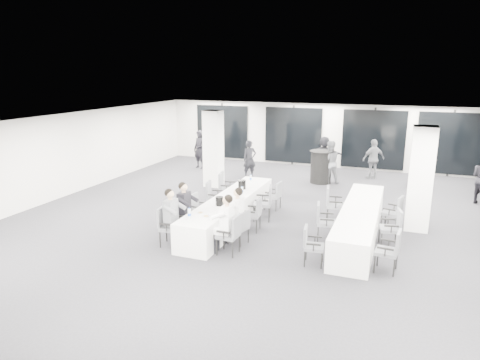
# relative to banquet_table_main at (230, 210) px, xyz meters

# --- Properties ---
(room) EXTENTS (14.04, 16.04, 2.84)m
(room) POSITION_rel_banquet_table_main_xyz_m (1.57, 1.49, 1.01)
(room) COLOR #222227
(room) RESTS_ON ground
(column_left) EXTENTS (0.60, 0.60, 2.80)m
(column_left) POSITION_rel_banquet_table_main_xyz_m (-2.12, 3.58, 1.02)
(column_left) COLOR white
(column_left) RESTS_ON floor
(column_right) EXTENTS (0.60, 0.60, 2.80)m
(column_right) POSITION_rel_banquet_table_main_xyz_m (4.88, 1.38, 1.02)
(column_right) COLOR white
(column_right) RESTS_ON floor
(banquet_table_main) EXTENTS (0.90, 5.00, 0.75)m
(banquet_table_main) POSITION_rel_banquet_table_main_xyz_m (0.00, 0.00, 0.00)
(banquet_table_main) COLOR white
(banquet_table_main) RESTS_ON floor
(banquet_table_side) EXTENTS (0.90, 5.00, 0.75)m
(banquet_table_side) POSITION_rel_banquet_table_main_xyz_m (3.49, 0.32, 0.00)
(banquet_table_side) COLOR white
(banquet_table_side) RESTS_ON floor
(cocktail_table) EXTENTS (0.89, 0.89, 1.24)m
(cocktail_table) POSITION_rel_banquet_table_main_xyz_m (1.53, 5.45, 0.25)
(cocktail_table) COLOR black
(cocktail_table) RESTS_ON floor
(chair_main_left_near) EXTENTS (0.55, 0.59, 0.96)m
(chair_main_left_near) POSITION_rel_banquet_table_main_xyz_m (-0.83, -2.00, 0.17)
(chair_main_left_near) COLOR #595B61
(chair_main_left_near) RESTS_ON floor
(chair_main_left_second) EXTENTS (0.53, 0.57, 0.94)m
(chair_main_left_second) POSITION_rel_banquet_table_main_xyz_m (-0.83, -1.32, 0.16)
(chair_main_left_second) COLOR #595B61
(chair_main_left_second) RESTS_ON floor
(chair_main_left_mid) EXTENTS (0.47, 0.51, 0.86)m
(chair_main_left_mid) POSITION_rel_banquet_table_main_xyz_m (-0.83, -0.36, 0.12)
(chair_main_left_mid) COLOR #595B61
(chair_main_left_mid) RESTS_ON floor
(chair_main_left_fourth) EXTENTS (0.56, 0.60, 0.96)m
(chair_main_left_fourth) POSITION_rel_banquet_table_main_xyz_m (-0.83, 0.69, 0.17)
(chair_main_left_fourth) COLOR #595B61
(chair_main_left_fourth) RESTS_ON floor
(chair_main_left_far) EXTENTS (0.59, 0.63, 1.02)m
(chair_main_left_far) POSITION_rel_banquet_table_main_xyz_m (-0.84, 1.67, 0.20)
(chair_main_left_far) COLOR #595B61
(chair_main_left_far) RESTS_ON floor
(chair_main_right_near) EXTENTS (0.49, 0.55, 0.95)m
(chair_main_right_near) POSITION_rel_banquet_table_main_xyz_m (0.83, -1.95, 0.17)
(chair_main_right_near) COLOR #595B61
(chair_main_right_near) RESTS_ON floor
(chair_main_right_second) EXTENTS (0.52, 0.55, 0.86)m
(chair_main_right_second) POSITION_rel_banquet_table_main_xyz_m (0.82, -1.31, 0.12)
(chair_main_right_second) COLOR #595B61
(chair_main_right_second) RESTS_ON floor
(chair_main_right_mid) EXTENTS (0.50, 0.54, 0.91)m
(chair_main_right_mid) POSITION_rel_banquet_table_main_xyz_m (0.83, -0.32, 0.15)
(chair_main_right_mid) COLOR #595B61
(chair_main_right_mid) RESTS_ON floor
(chair_main_right_fourth) EXTENTS (0.62, 0.64, 1.01)m
(chair_main_right_fourth) POSITION_rel_banquet_table_main_xyz_m (0.84, 0.62, 0.20)
(chair_main_right_fourth) COLOR #595B61
(chair_main_right_fourth) RESTS_ON floor
(chair_main_right_far) EXTENTS (0.48, 0.52, 0.88)m
(chair_main_right_far) POSITION_rel_banquet_table_main_xyz_m (0.83, 1.65, 0.12)
(chair_main_right_far) COLOR #595B61
(chair_main_right_far) RESTS_ON floor
(chair_side_left_near) EXTENTS (0.49, 0.53, 0.86)m
(chair_side_left_near) POSITION_rel_banquet_table_main_xyz_m (2.66, -1.82, 0.12)
(chair_side_left_near) COLOR #595B61
(chair_side_left_near) RESTS_ON floor
(chair_side_left_mid) EXTENTS (0.55, 0.59, 0.94)m
(chair_side_left_mid) POSITION_rel_banquet_table_main_xyz_m (2.66, -0.27, 0.16)
(chair_side_left_mid) COLOR #595B61
(chair_side_left_mid) RESTS_ON floor
(chair_side_left_far) EXTENTS (0.58, 0.62, 1.00)m
(chair_side_left_far) POSITION_rel_banquet_table_main_xyz_m (2.65, 1.18, 0.20)
(chair_side_left_far) COLOR #595B61
(chair_side_left_far) RESTS_ON floor
(chair_side_right_near) EXTENTS (0.52, 0.56, 0.93)m
(chair_side_right_near) POSITION_rel_banquet_table_main_xyz_m (4.32, -1.60, 0.16)
(chair_side_right_near) COLOR #595B61
(chair_side_right_near) RESTS_ON floor
(chair_side_right_mid) EXTENTS (0.55, 0.58, 0.93)m
(chair_side_right_mid) POSITION_rel_banquet_table_main_xyz_m (4.32, -0.11, 0.15)
(chair_side_right_mid) COLOR #595B61
(chair_side_right_mid) RESTS_ON floor
(chair_side_right_far) EXTENTS (0.56, 0.59, 0.92)m
(chair_side_right_far) POSITION_rel_banquet_table_main_xyz_m (4.32, 1.17, 0.15)
(chair_side_right_far) COLOR #595B61
(chair_side_right_far) RESTS_ON floor
(seated_guest_a) EXTENTS (0.50, 0.38, 1.44)m
(seated_guest_a) POSITION_rel_banquet_table_main_xyz_m (-0.67, -1.99, 0.44)
(seated_guest_a) COLOR slate
(seated_guest_a) RESTS_ON floor
(seated_guest_b) EXTENTS (0.50, 0.38, 1.44)m
(seated_guest_b) POSITION_rel_banquet_table_main_xyz_m (-0.67, -1.31, 0.44)
(seated_guest_b) COLOR black
(seated_guest_b) RESTS_ON floor
(seated_guest_c) EXTENTS (0.50, 0.38, 1.44)m
(seated_guest_c) POSITION_rel_banquet_table_main_xyz_m (0.67, -1.95, 0.44)
(seated_guest_c) COLOR white
(seated_guest_c) RESTS_ON floor
(seated_guest_d) EXTENTS (0.50, 0.38, 1.44)m
(seated_guest_d) POSITION_rel_banquet_table_main_xyz_m (0.67, -1.29, 0.44)
(seated_guest_d) COLOR white
(seated_guest_d) RESTS_ON floor
(standing_guest_a) EXTENTS (0.80, 0.79, 1.72)m
(standing_guest_a) POSITION_rel_banquet_table_main_xyz_m (-1.28, 5.21, 0.48)
(standing_guest_a) COLOR black
(standing_guest_a) RESTS_ON floor
(standing_guest_b) EXTENTS (1.05, 0.89, 1.86)m
(standing_guest_b) POSITION_rel_banquet_table_main_xyz_m (1.83, 5.48, 0.55)
(standing_guest_b) COLOR slate
(standing_guest_b) RESTS_ON floor
(standing_guest_d) EXTENTS (1.21, 1.10, 1.80)m
(standing_guest_d) POSITION_rel_banquet_table_main_xyz_m (3.34, 6.82, 0.53)
(standing_guest_d) COLOR slate
(standing_guest_d) RESTS_ON floor
(standing_guest_e) EXTENTS (0.85, 1.01, 1.79)m
(standing_guest_e) POSITION_rel_banquet_table_main_xyz_m (4.91, 5.98, 0.52)
(standing_guest_e) COLOR black
(standing_guest_e) RESTS_ON floor
(standing_guest_f) EXTENTS (1.70, 0.99, 1.74)m
(standing_guest_f) POSITION_rel_banquet_table_main_xyz_m (1.32, 7.27, 0.49)
(standing_guest_f) COLOR black
(standing_guest_f) RESTS_ON floor
(standing_guest_g) EXTENTS (0.82, 0.73, 1.89)m
(standing_guest_g) POSITION_rel_banquet_table_main_xyz_m (-3.95, 6.13, 0.57)
(standing_guest_g) COLOR black
(standing_guest_g) RESTS_ON floor
(ice_bucket_near) EXTENTS (0.21, 0.21, 0.23)m
(ice_bucket_near) POSITION_rel_banquet_table_main_xyz_m (0.02, -0.77, 0.49)
(ice_bucket_near) COLOR black
(ice_bucket_near) RESTS_ON banquet_table_main
(ice_bucket_far) EXTENTS (0.23, 0.23, 0.26)m
(ice_bucket_far) POSITION_rel_banquet_table_main_xyz_m (-0.01, 0.98, 0.51)
(ice_bucket_far) COLOR black
(ice_bucket_far) RESTS_ON banquet_table_main
(water_bottle_a) EXTENTS (0.08, 0.08, 0.24)m
(water_bottle_a) POSITION_rel_banquet_table_main_xyz_m (-0.24, -1.96, 0.50)
(water_bottle_a) COLOR silver
(water_bottle_a) RESTS_ON banquet_table_main
(water_bottle_b) EXTENTS (0.07, 0.07, 0.21)m
(water_bottle_b) POSITION_rel_banquet_table_main_xyz_m (0.19, 0.47, 0.48)
(water_bottle_b) COLOR silver
(water_bottle_b) RESTS_ON banquet_table_main
(water_bottle_c) EXTENTS (0.06, 0.06, 0.20)m
(water_bottle_c) POSITION_rel_banquet_table_main_xyz_m (-0.08, 1.94, 0.48)
(water_bottle_c) COLOR silver
(water_bottle_c) RESTS_ON banquet_table_main
(plate_a) EXTENTS (0.19, 0.19, 0.03)m
(plate_a) POSITION_rel_banquet_table_main_xyz_m (-0.17, -1.51, 0.39)
(plate_a) COLOR white
(plate_a) RESTS_ON banquet_table_main
(plate_b) EXTENTS (0.21, 0.21, 0.03)m
(plate_b) POSITION_rel_banquet_table_main_xyz_m (0.08, -1.70, 0.39)
(plate_b) COLOR white
(plate_b) RESTS_ON banquet_table_main
(plate_c) EXTENTS (0.21, 0.21, 0.03)m
(plate_c) POSITION_rel_banquet_table_main_xyz_m (0.07, -0.64, 0.39)
(plate_c) COLOR white
(plate_c) RESTS_ON banquet_table_main
(wine_glass) EXTENTS (0.07, 0.07, 0.17)m
(wine_glass) POSITION_rel_banquet_table_main_xyz_m (0.25, -1.90, 0.50)
(wine_glass) COLOR silver
(wine_glass) RESTS_ON banquet_table_main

